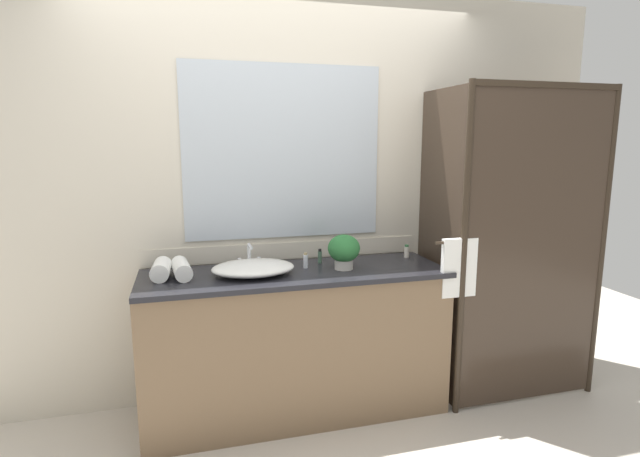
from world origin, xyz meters
name	(u,v)px	position (x,y,z in m)	size (l,w,h in m)	color
ground_plane	(297,411)	(0.00, 0.00, 0.00)	(8.00, 8.00, 0.00)	beige
wall_back_with_mirror	(284,197)	(0.00, 0.34, 1.31)	(4.40, 0.06, 2.60)	beige
vanity_cabinet	(296,342)	(0.00, 0.01, 0.45)	(1.80, 0.58, 0.90)	brown
shower_enclosure	(503,245)	(1.27, -0.19, 1.02)	(1.20, 0.59, 2.00)	#2D2319
sink_basin	(253,268)	(-0.25, -0.01, 0.94)	(0.48, 0.36, 0.08)	white
faucet	(249,260)	(-0.25, 0.17, 0.95)	(0.17, 0.13, 0.15)	silver
potted_plant	(344,250)	(0.29, -0.03, 1.02)	(0.19, 0.19, 0.21)	beige
amenity_bottle_body_wash	(320,256)	(0.19, 0.15, 0.94)	(0.02, 0.02, 0.09)	#4C7056
amenity_bottle_lotion	(306,261)	(0.08, 0.06, 0.94)	(0.03, 0.03, 0.09)	silver
amenity_bottle_conditioner	(407,251)	(0.79, 0.15, 0.94)	(0.03, 0.03, 0.08)	silver
rolled_towel_near_edge	(161,269)	(-0.76, 0.05, 0.95)	(0.10, 0.10, 0.22)	white
rolled_towel_middle	(182,269)	(-0.65, 0.04, 0.95)	(0.10, 0.10, 0.26)	white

